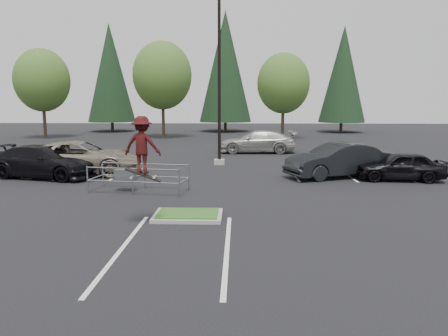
{
  "coord_description": "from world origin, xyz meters",
  "views": [
    {
      "loc": [
        1.63,
        -13.7,
        3.75
      ],
      "look_at": [
        1.12,
        1.5,
        1.4
      ],
      "focal_mm": 35.0,
      "sensor_mm": 36.0,
      "label": 1
    }
  ],
  "objects_px": {
    "light_pole": "(219,87)",
    "decid_a": "(42,82)",
    "conif_c": "(343,74)",
    "car_l_black": "(42,162)",
    "car_far_silver": "(257,142)",
    "conif_b": "(225,67)",
    "conif_a": "(110,73)",
    "car_r_charc": "(337,160)",
    "car_l_tan": "(79,158)",
    "skateboarder": "(142,145)",
    "decid_b": "(162,78)",
    "decid_c": "(283,85)",
    "cart_corral": "(129,175)",
    "car_r_black": "(400,166)"
  },
  "relations": [
    {
      "from": "skateboarder",
      "to": "conif_b",
      "type": "bearing_deg",
      "value": -83.08
    },
    {
      "from": "decid_a",
      "to": "skateboarder",
      "type": "relative_size",
      "value": 4.53
    },
    {
      "from": "decid_b",
      "to": "conif_a",
      "type": "bearing_deg",
      "value": 130.17
    },
    {
      "from": "conif_b",
      "to": "car_l_black",
      "type": "distance_m",
      "value": 34.98
    },
    {
      "from": "car_r_black",
      "to": "conif_c",
      "type": "bearing_deg",
      "value": 177.15
    },
    {
      "from": "decid_a",
      "to": "car_r_charc",
      "type": "relative_size",
      "value": 1.74
    },
    {
      "from": "conif_a",
      "to": "car_l_black",
      "type": "distance_m",
      "value": 33.95
    },
    {
      "from": "conif_b",
      "to": "car_l_black",
      "type": "bearing_deg",
      "value": -103.5
    },
    {
      "from": "conif_a",
      "to": "car_far_silver",
      "type": "distance_m",
      "value": 28.49
    },
    {
      "from": "cart_corral",
      "to": "decid_c",
      "type": "bearing_deg",
      "value": 80.21
    },
    {
      "from": "cart_corral",
      "to": "car_r_charc",
      "type": "bearing_deg",
      "value": 30.75
    },
    {
      "from": "decid_a",
      "to": "conif_c",
      "type": "height_order",
      "value": "conif_c"
    },
    {
      "from": "conif_c",
      "to": "car_l_black",
      "type": "height_order",
      "value": "conif_c"
    },
    {
      "from": "decid_b",
      "to": "skateboarder",
      "type": "relative_size",
      "value": 4.9
    },
    {
      "from": "light_pole",
      "to": "skateboarder",
      "type": "xyz_separation_m",
      "value": [
        -1.7,
        -13.0,
        -2.11
      ]
    },
    {
      "from": "decid_b",
      "to": "conif_a",
      "type": "distance_m",
      "value": 12.43
    },
    {
      "from": "car_r_charc",
      "to": "car_l_tan",
      "type": "bearing_deg",
      "value": -113.44
    },
    {
      "from": "car_l_black",
      "to": "car_r_black",
      "type": "relative_size",
      "value": 1.36
    },
    {
      "from": "conif_b",
      "to": "cart_corral",
      "type": "height_order",
      "value": "conif_b"
    },
    {
      "from": "car_r_black",
      "to": "cart_corral",
      "type": "bearing_deg",
      "value": -71.23
    },
    {
      "from": "skateboarder",
      "to": "car_r_charc",
      "type": "height_order",
      "value": "skateboarder"
    },
    {
      "from": "conif_a",
      "to": "car_l_black",
      "type": "bearing_deg",
      "value": -79.64
    },
    {
      "from": "decid_a",
      "to": "light_pole",
      "type": "bearing_deg",
      "value": -44.25
    },
    {
      "from": "car_l_black",
      "to": "decid_b",
      "type": "bearing_deg",
      "value": 8.87
    },
    {
      "from": "decid_a",
      "to": "car_r_charc",
      "type": "distance_m",
      "value": 33.44
    },
    {
      "from": "car_r_charc",
      "to": "conif_a",
      "type": "bearing_deg",
      "value": -169.42
    },
    {
      "from": "decid_a",
      "to": "car_r_black",
      "type": "xyz_separation_m",
      "value": [
        27.33,
        -23.03,
        -4.89
      ]
    },
    {
      "from": "conif_a",
      "to": "car_r_black",
      "type": "distance_m",
      "value": 40.91
    },
    {
      "from": "car_l_black",
      "to": "car_l_tan",
      "type": "bearing_deg",
      "value": -44.06
    },
    {
      "from": "car_far_silver",
      "to": "car_l_black",
      "type": "bearing_deg",
      "value": -46.04
    },
    {
      "from": "conif_b",
      "to": "conif_c",
      "type": "distance_m",
      "value": 14.07
    },
    {
      "from": "decid_b",
      "to": "cart_corral",
      "type": "height_order",
      "value": "decid_b"
    },
    {
      "from": "decid_c",
      "to": "car_l_tan",
      "type": "xyz_separation_m",
      "value": [
        -12.49,
        -21.7,
        -4.39
      ]
    },
    {
      "from": "car_l_black",
      "to": "car_far_silver",
      "type": "relative_size",
      "value": 0.98
    },
    {
      "from": "decid_c",
      "to": "car_l_black",
      "type": "relative_size",
      "value": 1.53
    },
    {
      "from": "light_pole",
      "to": "decid_b",
      "type": "xyz_separation_m",
      "value": [
        -6.51,
        18.53,
        1.48
      ]
    },
    {
      "from": "car_l_black",
      "to": "car_far_silver",
      "type": "bearing_deg",
      "value": -31.67
    },
    {
      "from": "car_l_tan",
      "to": "conif_a",
      "type": "bearing_deg",
      "value": 7.52
    },
    {
      "from": "conif_a",
      "to": "conif_b",
      "type": "bearing_deg",
      "value": 2.05
    },
    {
      "from": "car_l_black",
      "to": "light_pole",
      "type": "bearing_deg",
      "value": -46.73
    },
    {
      "from": "light_pole",
      "to": "decid_a",
      "type": "distance_m",
      "value": 25.86
    },
    {
      "from": "decid_a",
      "to": "car_far_silver",
      "type": "height_order",
      "value": "decid_a"
    },
    {
      "from": "conif_b",
      "to": "conif_a",
      "type": "bearing_deg",
      "value": -177.95
    },
    {
      "from": "decid_c",
      "to": "cart_corral",
      "type": "xyz_separation_m",
      "value": [
        -8.93,
        -25.76,
        -4.55
      ]
    },
    {
      "from": "conif_c",
      "to": "car_l_black",
      "type": "bearing_deg",
      "value": -124.25
    },
    {
      "from": "conif_a",
      "to": "car_l_tan",
      "type": "xyz_separation_m",
      "value": [
        7.5,
        -31.87,
        -6.24
      ]
    },
    {
      "from": "car_r_black",
      "to": "skateboarder",
      "type": "bearing_deg",
      "value": -47.4
    },
    {
      "from": "conif_a",
      "to": "conif_b",
      "type": "relative_size",
      "value": 0.9
    },
    {
      "from": "conif_b",
      "to": "car_r_charc",
      "type": "height_order",
      "value": "conif_b"
    },
    {
      "from": "light_pole",
      "to": "car_r_charc",
      "type": "relative_size",
      "value": 1.97
    }
  ]
}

